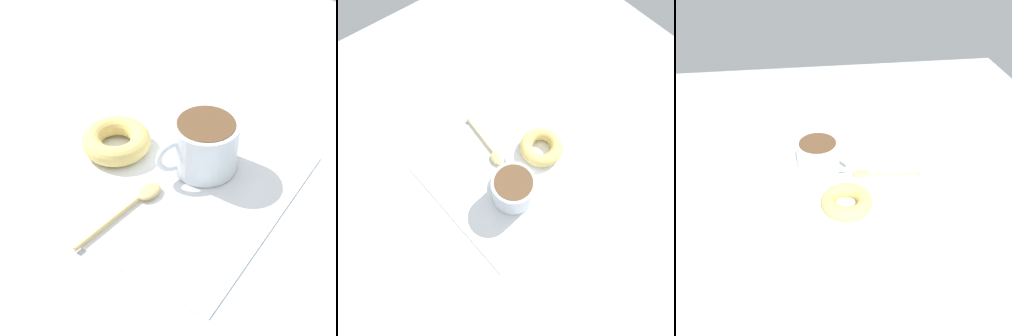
% 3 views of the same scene
% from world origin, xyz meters
% --- Properties ---
extents(ground_plane, '(1.20, 1.20, 0.02)m').
position_xyz_m(ground_plane, '(0.00, 0.00, -0.01)').
color(ground_plane, '#B2BCC6').
extents(napkin, '(0.32, 0.32, 0.00)m').
position_xyz_m(napkin, '(0.01, -0.01, 0.00)').
color(napkin, white).
rests_on(napkin, ground_plane).
extents(coffee_cup, '(0.09, 0.11, 0.07)m').
position_xyz_m(coffee_cup, '(0.03, 0.03, 0.04)').
color(coffee_cup, silver).
rests_on(coffee_cup, napkin).
extents(donut, '(0.10, 0.10, 0.03)m').
position_xyz_m(donut, '(-0.08, -0.01, 0.02)').
color(donut, '#E5C66B').
rests_on(donut, napkin).
extents(spoon, '(0.03, 0.14, 0.01)m').
position_xyz_m(spoon, '(0.01, -0.07, 0.01)').
color(spoon, '#D8B772').
rests_on(spoon, napkin).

